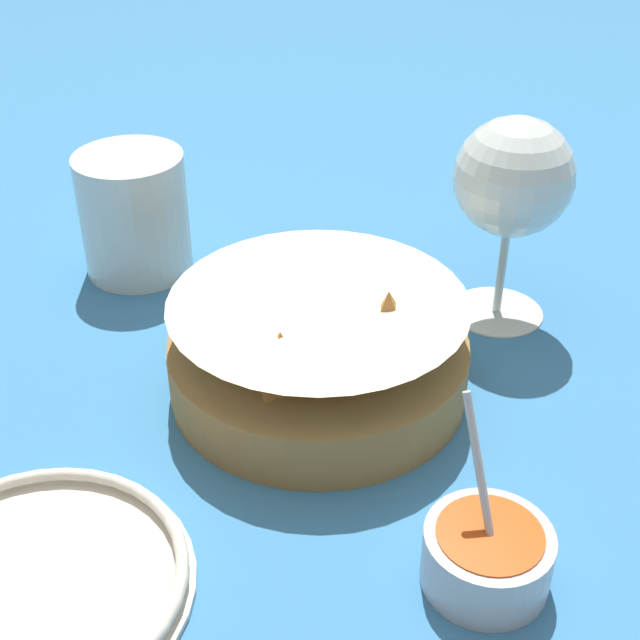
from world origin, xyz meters
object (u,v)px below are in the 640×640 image
at_px(food_basket, 320,353).
at_px(sauce_cup, 487,554).
at_px(beer_mug, 134,217).
at_px(side_plate, 31,584).
at_px(wine_glass, 513,183).

height_order(food_basket, sauce_cup, sauce_cup).
bearing_deg(beer_mug, food_basket, -160.55).
bearing_deg(side_plate, food_basket, -63.86).
bearing_deg(food_basket, side_plate, 116.14).
xyz_separation_m(food_basket, wine_glass, (0.04, -0.18, 0.09)).
bearing_deg(side_plate, wine_glass, -69.55).
relative_size(food_basket, wine_glass, 1.27).
relative_size(food_basket, side_plate, 1.17).
distance_m(wine_glass, side_plate, 0.44).
xyz_separation_m(food_basket, side_plate, (-0.11, 0.22, -0.03)).
relative_size(beer_mug, side_plate, 0.74).
bearing_deg(sauce_cup, beer_mug, 13.23).
xyz_separation_m(beer_mug, side_plate, (-0.34, 0.14, -0.04)).
bearing_deg(wine_glass, beer_mug, 53.69).
bearing_deg(beer_mug, side_plate, 157.46).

